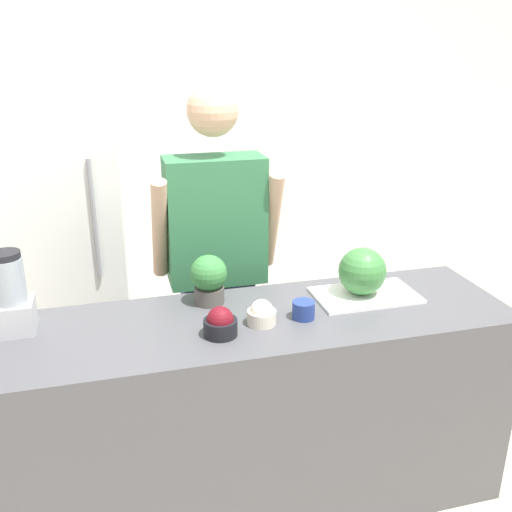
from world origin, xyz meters
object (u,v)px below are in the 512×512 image
object	(u,v)px
watermelon	(362,271)
bowl_small_blue	(303,310)
bowl_cream	(262,314)
potted_plant	(209,278)
bowl_cherries	(220,324)
person	(217,268)
refrigerator	(60,236)
blender	(11,297)

from	to	relation	value
watermelon	bowl_small_blue	bearing A→B (deg)	-156.70
bowl_cream	potted_plant	xyz separation A→B (m)	(-0.16, 0.24, 0.07)
potted_plant	bowl_cherries	bearing A→B (deg)	-92.34
person	bowl_cherries	xyz separation A→B (m)	(-0.11, -0.64, 0.04)
refrigerator	potted_plant	xyz separation A→B (m)	(0.66, -1.08, 0.11)
refrigerator	bowl_cherries	world-z (taller)	refrigerator
bowl_cherries	potted_plant	size ratio (longest dim) A/B	0.60
potted_plant	bowl_small_blue	bearing A→B (deg)	-35.22
bowl_cherries	refrigerator	bearing A→B (deg)	115.25
blender	watermelon	bearing A→B (deg)	-1.89
blender	bowl_small_blue	bearing A→B (deg)	-9.32
bowl_cream	potted_plant	world-z (taller)	potted_plant
blender	refrigerator	bearing A→B (deg)	85.10
blender	person	bearing A→B (deg)	25.59
bowl_cream	person	bearing A→B (deg)	96.01
person	bowl_small_blue	size ratio (longest dim) A/B	19.46
refrigerator	person	world-z (taller)	refrigerator
person	potted_plant	size ratio (longest dim) A/B	8.31
blender	bowl_cream	bearing A→B (deg)	-11.33
blender	bowl_cherries	bearing A→B (deg)	-17.39
refrigerator	watermelon	distance (m)	1.76
watermelon	blender	distance (m)	1.40
bowl_cherries	bowl_small_blue	xyz separation A→B (m)	(0.35, 0.05, -0.01)
watermelon	bowl_cherries	distance (m)	0.68
person	blender	bearing A→B (deg)	-154.41
bowl_cherries	bowl_cream	bearing A→B (deg)	15.66
person	bowl_cream	bearing A→B (deg)	-83.99
watermelon	potted_plant	xyz separation A→B (m)	(-0.64, 0.10, -0.00)
bowl_cherries	blender	distance (m)	0.78
potted_plant	watermelon	bearing A→B (deg)	-9.13
bowl_cream	blender	size ratio (longest dim) A/B	0.36
refrigerator	potted_plant	size ratio (longest dim) A/B	8.47
bowl_cherries	person	bearing A→B (deg)	80.10
bowl_cream	bowl_small_blue	bearing A→B (deg)	1.70
bowl_small_blue	blender	xyz separation A→B (m)	(-1.09, 0.18, 0.10)
person	watermelon	distance (m)	0.71
refrigerator	person	bearing A→B (deg)	-43.80
watermelon	blender	size ratio (longest dim) A/B	0.64
person	watermelon	bearing A→B (deg)	-40.08
blender	potted_plant	xyz separation A→B (m)	(0.75, 0.06, -0.03)
bowl_small_blue	potted_plant	world-z (taller)	potted_plant
person	potted_plant	xyz separation A→B (m)	(-0.10, -0.35, 0.10)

